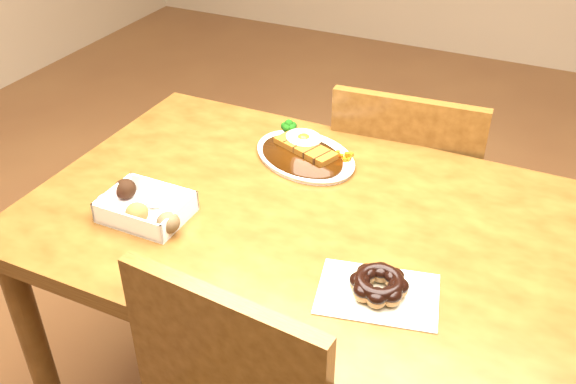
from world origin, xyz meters
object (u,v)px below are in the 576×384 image
at_px(table, 302,249).
at_px(katsu_curry_plate, 305,152).
at_px(pon_de_ring, 379,285).
at_px(chair_far, 405,201).
at_px(donut_box, 143,206).

distance_m(table, katsu_curry_plate, 0.26).
bearing_deg(pon_de_ring, chair_far, 100.50).
xyz_separation_m(chair_far, pon_de_ring, (0.13, -0.71, 0.29)).
xyz_separation_m(table, chair_far, (0.10, 0.53, -0.17)).
height_order(table, donut_box, donut_box).
bearing_deg(table, chair_far, 79.45).
height_order(katsu_curry_plate, pon_de_ring, katsu_curry_plate).
height_order(table, chair_far, chair_far).
relative_size(table, chair_far, 1.38).
relative_size(katsu_curry_plate, pon_de_ring, 1.34).
bearing_deg(pon_de_ring, table, 142.96).
bearing_deg(katsu_curry_plate, donut_box, -119.64).
xyz_separation_m(chair_far, katsu_curry_plate, (-0.19, -0.32, 0.29)).
bearing_deg(katsu_curry_plate, pon_de_ring, -50.52).
height_order(table, katsu_curry_plate, katsu_curry_plate).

